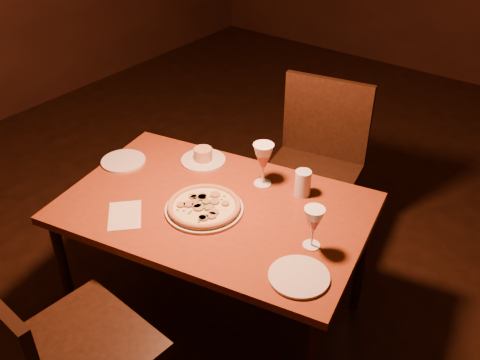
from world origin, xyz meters
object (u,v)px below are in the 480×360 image
Objects in this scene: chair_near at (55,357)px; chair_far at (315,163)px; dining_table at (215,216)px; pizza_plate at (204,207)px.

chair_near reaches higher than chair_far.
dining_table is at bearing -105.74° from chair_far.
chair_near is 2.98× the size of pizza_plate.
dining_table is 1.46× the size of chair_far.
chair_far is (0.06, 1.58, -0.01)m from chair_near.
pizza_plate is at bearing 95.68° from chair_near.
pizza_plate is (-0.01, -0.06, 0.08)m from dining_table.
chair_far is at bearing 84.87° from pizza_plate.
dining_table is 0.84m from chair_near.
chair_far reaches higher than pizza_plate.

